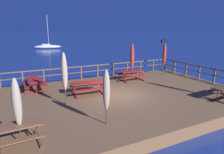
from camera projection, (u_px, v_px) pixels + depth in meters
ground_plane at (117, 104)px, 12.86m from camera, size 600.00×600.00×0.00m
wooden_deck at (117, 100)px, 12.79m from camera, size 16.49×10.22×0.62m
railing_waterside_far at (89, 70)px, 16.85m from camera, size 16.29×0.10×1.09m
railing_side_right at (207, 72)px, 16.09m from camera, size 0.10×10.02×1.09m
picnic_table_back_right at (88, 85)px, 12.79m from camera, size 2.22×1.58×0.78m
picnic_table_mid_right at (18, 130)px, 7.22m from camera, size 1.71×1.48×0.78m
picnic_table_mid_centre at (132, 73)px, 16.18m from camera, size 1.96×1.47×0.78m
picnic_table_back_left at (34, 82)px, 13.64m from camera, size 1.41×2.17×0.78m
patio_umbrella_short_back at (164, 55)px, 17.79m from camera, size 0.32×0.32×2.83m
patio_umbrella_tall_mid_left at (17, 103)px, 7.00m from camera, size 0.32×0.32×2.49m
patio_umbrella_tall_front at (132, 57)px, 15.95m from camera, size 0.32×0.32×2.95m
patio_umbrella_tall_back_left at (64, 72)px, 10.74m from camera, size 0.32×0.32×2.89m
patio_umbrella_tall_mid_right at (106, 90)px, 8.50m from camera, size 0.32×0.32×2.46m
lamp_post_hooked at (164, 50)px, 19.21m from camera, size 0.67×0.31×3.20m
sailboat_distant at (48, 47)px, 47.33m from camera, size 6.23×3.15×7.72m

